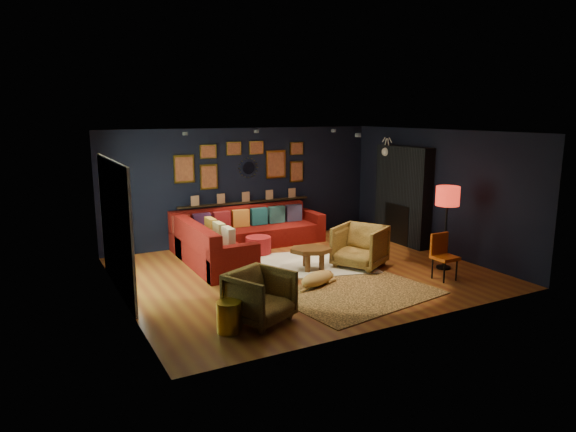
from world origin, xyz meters
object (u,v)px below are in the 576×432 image
dog (317,276)px  gold_stool (229,317)px  pouf (258,245)px  armchair_right (360,244)px  floor_lamp (447,200)px  armchair_left (260,294)px  sectional (236,239)px  orange_chair (443,253)px  coffee_table (311,252)px

dog → gold_stool: bearing=-174.5°
pouf → armchair_right: (1.36, -1.72, 0.24)m
floor_lamp → armchair_left: bearing=-171.0°
armchair_right → sectional: bearing=-169.3°
gold_stool → orange_chair: (4.22, 0.35, 0.27)m
pouf → orange_chair: 3.75m
sectional → floor_lamp: 4.35m
pouf → coffee_table: bearing=-73.8°
coffee_table → floor_lamp: (2.31, -1.09, 0.98)m
armchair_right → dog: (-1.30, -0.57, -0.27)m
dog → armchair_left: bearing=-170.4°
sectional → pouf: sectional is taller
pouf → dog: size_ratio=0.52×
coffee_table → armchair_right: armchair_right is taller
armchair_right → orange_chair: bearing=5.1°
coffee_table → armchair_left: armchair_left is taller
floor_lamp → sectional: bearing=137.4°
sectional → armchair_right: (1.74, -2.03, 0.13)m
armchair_right → floor_lamp: (1.37, -0.83, 0.88)m
orange_chair → dog: (-2.19, 0.70, -0.31)m
pouf → gold_stool: 3.88m
dog → floor_lamp: bearing=-27.5°
sectional → floor_lamp: floor_lamp is taller
coffee_table → orange_chair: 2.38m
sectional → coffee_table: bearing=-65.5°
sectional → orange_chair: bearing=-51.4°
sectional → floor_lamp: size_ratio=2.15×
sectional → orange_chair: sectional is taller
pouf → armchair_left: (-1.45, -3.21, 0.20)m
armchair_right → orange_chair: 1.55m
armchair_left → dog: bearing=6.5°
armchair_left → floor_lamp: 4.33m
orange_chair → dog: 2.32m
gold_stool → dog: (2.02, 1.05, -0.04)m
armchair_left → gold_stool: (-0.52, -0.13, -0.19)m
coffee_table → orange_chair: (1.82, -1.53, 0.13)m
orange_chair → floor_lamp: bearing=42.1°
sectional → pouf: 0.51m
armchair_left → floor_lamp: (4.18, 0.66, 0.93)m
floor_lamp → coffee_table: bearing=154.7°
orange_chair → floor_lamp: size_ratio=0.52×
armchair_left → armchair_right: armchair_right is taller
pouf → gold_stool: (-1.97, -3.34, 0.01)m
gold_stool → orange_chair: size_ratio=0.52×
armchair_right → gold_stool: armchair_right is taller
armchair_left → dog: size_ratio=0.80×
gold_stool → pouf: bearing=59.5°
sectional → coffee_table: sectional is taller
armchair_left → dog: armchair_left is taller
dog → armchair_right: bearing=1.6°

